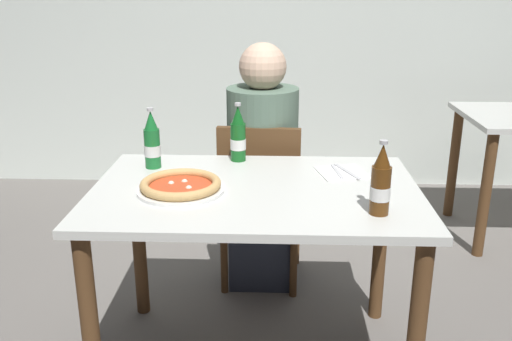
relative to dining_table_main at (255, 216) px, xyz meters
name	(u,v)px	position (x,y,z in m)	size (l,w,h in m)	color
back_wall_tiled	(268,8)	(0.00, 2.20, 0.66)	(7.00, 0.10, 2.60)	silver
dining_table_main	(255,216)	(0.00, 0.00, 0.00)	(1.20, 0.80, 0.75)	silver
chair_behind_table	(261,196)	(0.00, 0.61, -0.15)	(0.43, 0.43, 0.85)	brown
diner_seated	(262,173)	(0.01, 0.66, -0.05)	(0.34, 0.34, 1.21)	#2D3342
pizza_margherita_near	(181,186)	(-0.27, -0.05, 0.14)	(0.32, 0.32, 0.04)	white
beer_bottle_left	(381,183)	(0.41, -0.23, 0.22)	(0.07, 0.07, 0.25)	#512D0F
beer_bottle_center	(238,137)	(-0.09, 0.33, 0.22)	(0.07, 0.07, 0.25)	#14591E
beer_bottle_right	(152,143)	(-0.42, 0.22, 0.22)	(0.07, 0.07, 0.25)	#196B2D
napkin_with_cutlery	(342,172)	(0.34, 0.18, 0.12)	(0.22, 0.22, 0.01)	white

